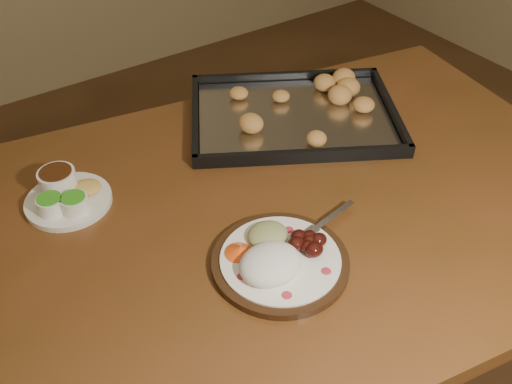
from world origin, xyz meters
TOP-DOWN VIEW (x-y plane):
  - ground at (0.00, 0.00)m, footprint 4.00×4.00m
  - dining_table at (-0.25, -0.03)m, footprint 1.63×1.14m
  - dinner_plate at (-0.29, -0.17)m, footprint 0.33×0.24m
  - condiment_saucer at (-0.54, 0.21)m, footprint 0.17×0.17m
  - baking_tray at (0.01, 0.19)m, footprint 0.59×0.55m

SIDE VIEW (x-z plane):
  - ground at x=0.00m, z-range 0.00..0.00m
  - dining_table at x=-0.25m, z-range 0.28..1.03m
  - baking_tray at x=0.01m, z-range 0.74..0.79m
  - dinner_plate at x=-0.29m, z-range 0.74..0.80m
  - condiment_saucer at x=-0.54m, z-range 0.74..0.80m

